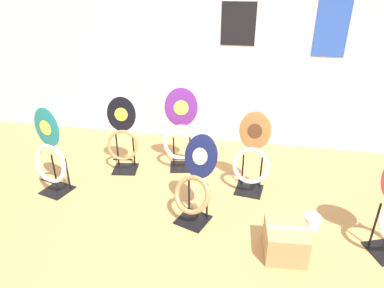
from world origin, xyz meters
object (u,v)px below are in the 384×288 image
(toilet_seat_display_woodgrain, at_px, (252,158))
(toilet_seat_display_teal_sax, at_px, (50,155))
(toilet_seat_display_jazz_black, at_px, (123,138))
(toilet_seat_display_purple_note, at_px, (181,133))
(paint_can, at_px, (312,221))
(storage_box, at_px, (285,241))
(toilet_seat_display_navy_moon, at_px, (195,183))

(toilet_seat_display_woodgrain, relative_size, toilet_seat_display_teal_sax, 0.93)
(toilet_seat_display_jazz_black, distance_m, toilet_seat_display_purple_note, 0.68)
(paint_can, bearing_deg, storage_box, -124.11)
(toilet_seat_display_jazz_black, bearing_deg, toilet_seat_display_woodgrain, -6.19)
(toilet_seat_display_jazz_black, xyz_separation_m, toilet_seat_display_teal_sax, (-0.56, -0.58, 0.03))
(toilet_seat_display_purple_note, bearing_deg, toilet_seat_display_teal_sax, -147.95)
(toilet_seat_display_navy_moon, distance_m, toilet_seat_display_teal_sax, 1.55)
(toilet_seat_display_purple_note, bearing_deg, storage_box, -46.85)
(toilet_seat_display_purple_note, bearing_deg, paint_can, -30.67)
(storage_box, bearing_deg, toilet_seat_display_jazz_black, 149.79)
(storage_box, bearing_deg, toilet_seat_display_purple_note, 133.15)
(paint_can, bearing_deg, toilet_seat_display_woodgrain, 139.60)
(toilet_seat_display_teal_sax, height_order, storage_box, toilet_seat_display_teal_sax)
(toilet_seat_display_woodgrain, xyz_separation_m, storage_box, (0.33, -0.89, -0.26))
(toilet_seat_display_jazz_black, distance_m, storage_box, 2.10)
(toilet_seat_display_navy_moon, bearing_deg, paint_can, 4.47)
(toilet_seat_display_purple_note, bearing_deg, toilet_seat_display_woodgrain, -22.21)
(toilet_seat_display_navy_moon, height_order, paint_can, toilet_seat_display_navy_moon)
(toilet_seat_display_jazz_black, height_order, toilet_seat_display_purple_note, toilet_seat_display_purple_note)
(paint_can, height_order, storage_box, storage_box)
(toilet_seat_display_teal_sax, bearing_deg, paint_can, -1.73)
(paint_can, xyz_separation_m, storage_box, (-0.26, -0.39, 0.06))
(toilet_seat_display_navy_moon, xyz_separation_m, toilet_seat_display_teal_sax, (-1.54, 0.16, 0.04))
(toilet_seat_display_woodgrain, distance_m, toilet_seat_display_purple_note, 0.89)
(toilet_seat_display_woodgrain, bearing_deg, toilet_seat_display_jazz_black, 173.81)
(toilet_seat_display_purple_note, distance_m, storage_box, 1.71)
(paint_can, bearing_deg, toilet_seat_display_jazz_black, 162.25)
(toilet_seat_display_navy_moon, distance_m, toilet_seat_display_woodgrain, 0.76)
(toilet_seat_display_jazz_black, height_order, toilet_seat_display_woodgrain, toilet_seat_display_jazz_black)
(toilet_seat_display_navy_moon, bearing_deg, toilet_seat_display_teal_sax, 173.98)
(toilet_seat_display_navy_moon, height_order, toilet_seat_display_purple_note, toilet_seat_display_purple_note)
(toilet_seat_display_navy_moon, distance_m, paint_can, 1.12)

